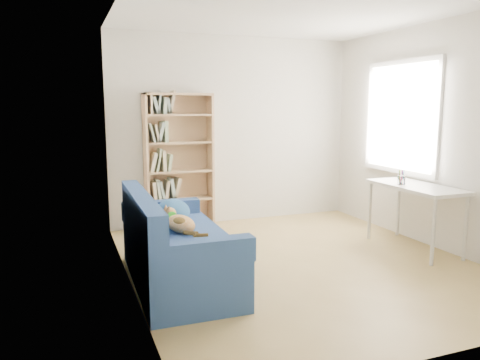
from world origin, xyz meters
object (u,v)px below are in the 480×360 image
object	(u,v)px
sofa	(174,248)
desk	(416,192)
pen_cup	(401,179)
bookshelf	(179,167)

from	to	relation	value
sofa	desk	bearing A→B (deg)	1.79
sofa	pen_cup	distance (m)	2.74
bookshelf	pen_cup	bearing A→B (deg)	-39.13
sofa	bookshelf	bearing A→B (deg)	75.87
desk	pen_cup	bearing A→B (deg)	139.13
sofa	pen_cup	bearing A→B (deg)	4.05
bookshelf	pen_cup	distance (m)	2.81
sofa	bookshelf	distance (m)	2.05
sofa	bookshelf	world-z (taller)	bookshelf
bookshelf	desk	bearing A→B (deg)	-39.23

